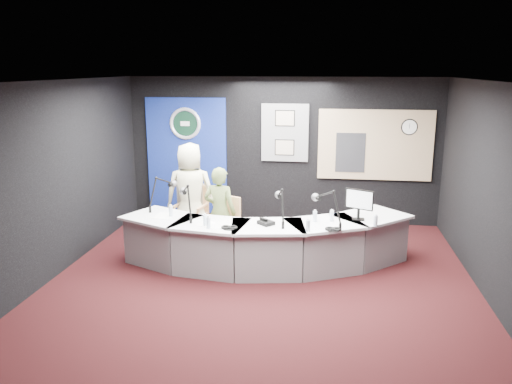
# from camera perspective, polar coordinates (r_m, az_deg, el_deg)

# --- Properties ---
(ground) EXTENTS (6.00, 6.00, 0.00)m
(ground) POSITION_cam_1_polar(r_m,az_deg,el_deg) (7.48, 0.66, -9.72)
(ground) COLOR black
(ground) RESTS_ON ground
(ceiling) EXTENTS (6.00, 6.00, 0.02)m
(ceiling) POSITION_cam_1_polar(r_m,az_deg,el_deg) (6.87, 0.73, 12.24)
(ceiling) COLOR silver
(ceiling) RESTS_ON ground
(wall_back) EXTENTS (6.00, 0.02, 2.80)m
(wall_back) POSITION_cam_1_polar(r_m,az_deg,el_deg) (9.97, 2.93, 4.62)
(wall_back) COLOR black
(wall_back) RESTS_ON ground
(wall_front) EXTENTS (6.00, 0.02, 2.80)m
(wall_front) POSITION_cam_1_polar(r_m,az_deg,el_deg) (4.22, -4.63, -8.33)
(wall_front) COLOR black
(wall_front) RESTS_ON ground
(wall_left) EXTENTS (0.02, 6.00, 2.80)m
(wall_left) POSITION_cam_1_polar(r_m,az_deg,el_deg) (7.99, -21.16, 1.41)
(wall_left) COLOR black
(wall_left) RESTS_ON ground
(wall_right) EXTENTS (0.02, 6.00, 2.80)m
(wall_right) POSITION_cam_1_polar(r_m,az_deg,el_deg) (7.30, 24.74, -0.03)
(wall_right) COLOR black
(wall_right) RESTS_ON ground
(broadcast_desk) EXTENTS (4.50, 1.90, 0.75)m
(broadcast_desk) POSITION_cam_1_polar(r_m,az_deg,el_deg) (7.86, 0.83, -5.61)
(broadcast_desk) COLOR silver
(broadcast_desk) RESTS_ON ground
(backdrop_panel) EXTENTS (1.60, 0.05, 2.30)m
(backdrop_panel) POSITION_cam_1_polar(r_m,az_deg,el_deg) (10.31, -7.70, 3.97)
(backdrop_panel) COLOR navy
(backdrop_panel) RESTS_ON wall_back
(agency_seal) EXTENTS (0.63, 0.07, 0.63)m
(agency_seal) POSITION_cam_1_polar(r_m,az_deg,el_deg) (10.18, -7.88, 7.54)
(agency_seal) COLOR silver
(agency_seal) RESTS_ON backdrop_panel
(seal_center) EXTENTS (0.48, 0.01, 0.48)m
(seal_center) POSITION_cam_1_polar(r_m,az_deg,el_deg) (10.19, -7.87, 7.54)
(seal_center) COLOR black
(seal_center) RESTS_ON backdrop_panel
(pinboard) EXTENTS (0.90, 0.04, 1.10)m
(pinboard) POSITION_cam_1_polar(r_m,az_deg,el_deg) (9.89, 3.23, 6.59)
(pinboard) COLOR slate
(pinboard) RESTS_ON wall_back
(framed_photo_upper) EXTENTS (0.34, 0.02, 0.27)m
(framed_photo_upper) POSITION_cam_1_polar(r_m,az_deg,el_deg) (9.83, 3.23, 8.18)
(framed_photo_upper) COLOR gray
(framed_photo_upper) RESTS_ON pinboard
(framed_photo_lower) EXTENTS (0.34, 0.02, 0.27)m
(framed_photo_lower) POSITION_cam_1_polar(r_m,az_deg,el_deg) (9.90, 3.19, 4.96)
(framed_photo_lower) COLOR gray
(framed_photo_lower) RESTS_ON pinboard
(booth_window_frame) EXTENTS (2.12, 0.06, 1.32)m
(booth_window_frame) POSITION_cam_1_polar(r_m,az_deg,el_deg) (9.92, 13.08, 5.11)
(booth_window_frame) COLOR tan
(booth_window_frame) RESTS_ON wall_back
(booth_glow) EXTENTS (2.00, 0.02, 1.20)m
(booth_glow) POSITION_cam_1_polar(r_m,az_deg,el_deg) (9.91, 13.08, 5.10)
(booth_glow) COLOR beige
(booth_glow) RESTS_ON booth_window_frame
(equipment_rack) EXTENTS (0.55, 0.02, 0.75)m
(equipment_rack) POSITION_cam_1_polar(r_m,az_deg,el_deg) (9.88, 10.44, 4.33)
(equipment_rack) COLOR black
(equipment_rack) RESTS_ON booth_window_frame
(wall_clock) EXTENTS (0.28, 0.01, 0.28)m
(wall_clock) POSITION_cam_1_polar(r_m,az_deg,el_deg) (9.92, 16.68, 6.93)
(wall_clock) COLOR white
(wall_clock) RESTS_ON booth_window_frame
(armchair_left) EXTENTS (0.66, 0.66, 1.01)m
(armchair_left) POSITION_cam_1_polar(r_m,az_deg,el_deg) (9.04, -7.23, -2.27)
(armchair_left) COLOR tan
(armchair_left) RESTS_ON ground
(armchair_right) EXTENTS (0.64, 0.64, 0.85)m
(armchair_right) POSITION_cam_1_polar(r_m,az_deg,el_deg) (8.26, -4.00, -4.32)
(armchair_right) COLOR tan
(armchair_right) RESTS_ON ground
(draped_jacket) EXTENTS (0.51, 0.19, 0.70)m
(draped_jacket) POSITION_cam_1_polar(r_m,az_deg,el_deg) (9.25, -7.25, -1.14)
(draped_jacket) COLOR slate
(draped_jacket) RESTS_ON armchair_left
(person_man) EXTENTS (0.92, 0.67, 1.73)m
(person_man) POSITION_cam_1_polar(r_m,az_deg,el_deg) (8.94, -7.30, -0.04)
(person_man) COLOR beige
(person_man) RESTS_ON ground
(person_woman) EXTENTS (0.59, 0.44, 1.46)m
(person_woman) POSITION_cam_1_polar(r_m,az_deg,el_deg) (8.17, -4.04, -2.26)
(person_woman) COLOR #576736
(person_woman) RESTS_ON ground
(computer_monitor) EXTENTS (0.38, 0.20, 0.28)m
(computer_monitor) POSITION_cam_1_polar(r_m,az_deg,el_deg) (7.75, 11.39, -0.79)
(computer_monitor) COLOR black
(computer_monitor) RESTS_ON broadcast_desk
(desk_phone) EXTENTS (0.28, 0.27, 0.05)m
(desk_phone) POSITION_cam_1_polar(r_m,az_deg,el_deg) (7.46, 1.12, -3.44)
(desk_phone) COLOR black
(desk_phone) RESTS_ON broadcast_desk
(headphones_near) EXTENTS (0.22, 0.22, 0.04)m
(headphones_near) POSITION_cam_1_polar(r_m,az_deg,el_deg) (7.29, 8.58, -4.08)
(headphones_near) COLOR black
(headphones_near) RESTS_ON broadcast_desk
(headphones_far) EXTENTS (0.23, 0.23, 0.04)m
(headphones_far) POSITION_cam_1_polar(r_m,az_deg,el_deg) (7.29, -2.99, -3.95)
(headphones_far) COLOR black
(headphones_far) RESTS_ON broadcast_desk
(paper_stack) EXTENTS (0.24, 0.34, 0.00)m
(paper_stack) POSITION_cam_1_polar(r_m,az_deg,el_deg) (8.02, -10.28, -2.61)
(paper_stack) COLOR white
(paper_stack) RESTS_ON broadcast_desk
(notepad) EXTENTS (0.29, 0.34, 0.00)m
(notepad) POSITION_cam_1_polar(r_m,az_deg,el_deg) (7.53, -5.63, -3.53)
(notepad) COLOR white
(notepad) RESTS_ON broadcast_desk
(boom_mic_a) EXTENTS (0.34, 0.70, 0.60)m
(boom_mic_a) POSITION_cam_1_polar(r_m,az_deg,el_deg) (8.39, -10.41, 0.23)
(boom_mic_a) COLOR black
(boom_mic_a) RESTS_ON broadcast_desk
(boom_mic_b) EXTENTS (0.38, 0.68, 0.60)m
(boom_mic_b) POSITION_cam_1_polar(r_m,az_deg,el_deg) (7.80, -7.69, -0.70)
(boom_mic_b) COLOR black
(boom_mic_b) RESTS_ON broadcast_desk
(boom_mic_c) EXTENTS (0.24, 0.73, 0.60)m
(boom_mic_c) POSITION_cam_1_polar(r_m,az_deg,el_deg) (7.50, 2.78, -1.18)
(boom_mic_c) COLOR black
(boom_mic_c) RESTS_ON broadcast_desk
(boom_mic_d) EXTENTS (0.49, 0.62, 0.60)m
(boom_mic_d) POSITION_cam_1_polar(r_m,az_deg,el_deg) (7.46, 7.97, -1.39)
(boom_mic_d) COLOR black
(boom_mic_d) RESTS_ON broadcast_desk
(water_bottles) EXTENTS (3.13, 0.65, 0.18)m
(water_bottles) POSITION_cam_1_polar(r_m,az_deg,el_deg) (7.44, 1.39, -2.97)
(water_bottles) COLOR silver
(water_bottles) RESTS_ON broadcast_desk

